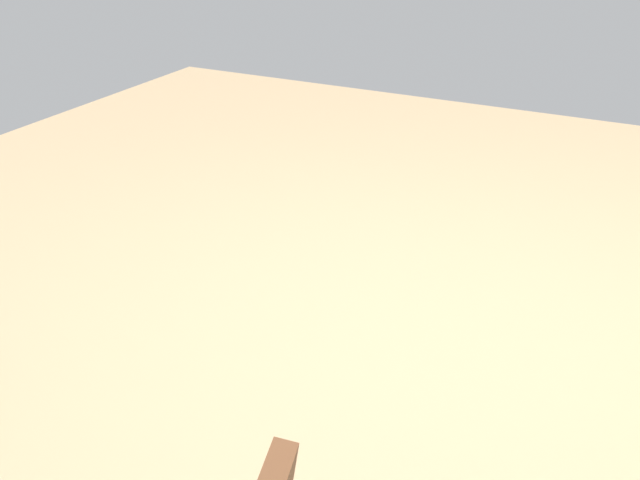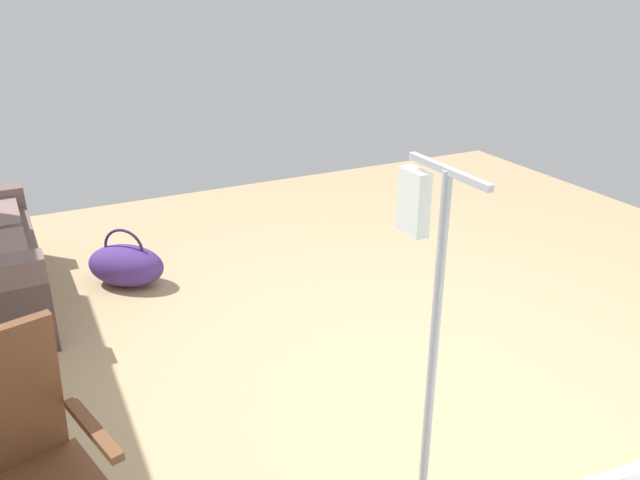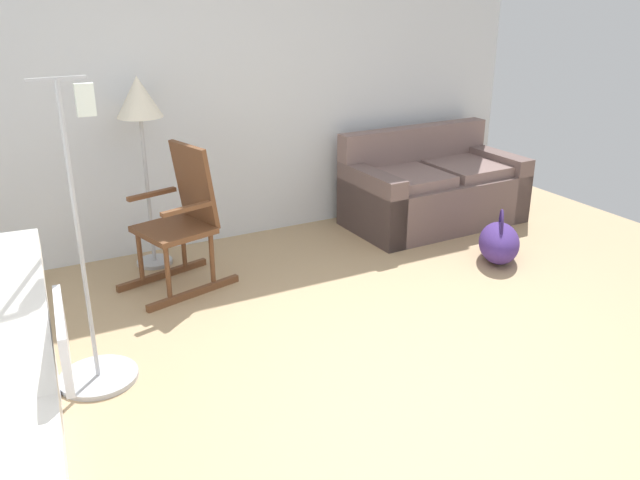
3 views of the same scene
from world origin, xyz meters
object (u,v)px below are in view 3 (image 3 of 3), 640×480
(couch, at_px, (432,191))
(duffel_bag, at_px, (499,242))
(rocking_chair, at_px, (182,220))
(iv_pole, at_px, (95,341))
(floor_lamp, at_px, (140,110))

(couch, xyz_separation_m, duffel_bag, (-0.08, -1.00, -0.15))
(rocking_chair, xyz_separation_m, iv_pole, (-0.83, -1.01, -0.25))
(iv_pole, bearing_deg, rocking_chair, 50.49)
(rocking_chair, height_order, iv_pole, iv_pole)
(couch, relative_size, rocking_chair, 1.54)
(rocking_chair, height_order, duffel_bag, rocking_chair)
(rocking_chair, bearing_deg, duffel_bag, -17.76)
(iv_pole, bearing_deg, couch, 20.84)
(duffel_bag, xyz_separation_m, iv_pole, (-3.19, -0.25, 0.10))
(duffel_bag, height_order, iv_pole, iv_pole)
(iv_pole, bearing_deg, floor_lamp, 64.40)
(floor_lamp, height_order, iv_pole, iv_pole)
(couch, distance_m, duffel_bag, 1.02)
(couch, height_order, duffel_bag, couch)
(rocking_chair, relative_size, duffel_bag, 1.65)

